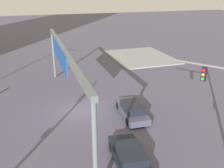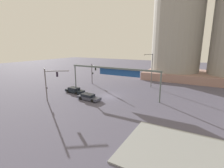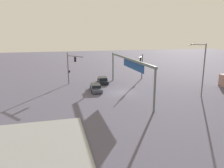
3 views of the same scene
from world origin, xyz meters
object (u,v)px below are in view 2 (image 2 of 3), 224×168
at_px(traffic_signal_opposite_side, 50,80).
at_px(sedan_car_waiting_far, 75,90).
at_px(traffic_signal_near_corner, 93,71).
at_px(streetlamp_curved_arm, 151,68).
at_px(sedan_car_approaching, 89,97).

xyz_separation_m(traffic_signal_opposite_side, sedan_car_waiting_far, (0.12, 6.50, -3.49)).
distance_m(traffic_signal_near_corner, streetlamp_curved_arm, 15.38).
xyz_separation_m(traffic_signal_near_corner, streetlamp_curved_arm, (14.69, 4.37, 1.25)).
distance_m(traffic_signal_near_corner, traffic_signal_opposite_side, 15.54).
bearing_deg(traffic_signal_near_corner, traffic_signal_opposite_side, -55.20).
height_order(sedan_car_approaching, sedan_car_waiting_far, same).
distance_m(traffic_signal_opposite_side, streetlamp_curved_arm, 24.21).
xyz_separation_m(sedan_car_approaching, sedan_car_waiting_far, (-6.02, 2.63, 0.00)).
distance_m(streetlamp_curved_arm, sedan_car_waiting_far, 19.63).
height_order(traffic_signal_opposite_side, sedan_car_waiting_far, traffic_signal_opposite_side).
distance_m(streetlamp_curved_arm, sedan_car_approaching, 18.28).
bearing_deg(traffic_signal_near_corner, sedan_car_approaching, -27.33).
xyz_separation_m(traffic_signal_near_corner, sedan_car_waiting_far, (1.04, -9.01, -3.17)).
relative_size(traffic_signal_opposite_side, sedan_car_approaching, 1.29).
bearing_deg(sedan_car_approaching, traffic_signal_opposite_side, -144.01).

